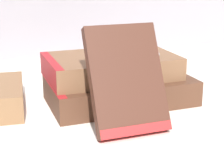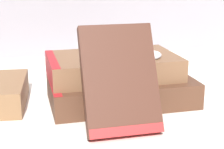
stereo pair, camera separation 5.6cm
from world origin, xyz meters
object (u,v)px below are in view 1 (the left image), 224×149
(pocket_watch, at_px, (142,54))
(book_leaning_front, at_px, (127,83))
(book_flat_top, at_px, (108,66))
(book_flat_bottom, at_px, (117,91))
(reading_glasses, at_px, (76,83))

(pocket_watch, bearing_deg, book_leaning_front, -123.65)
(pocket_watch, bearing_deg, book_flat_top, 159.13)
(book_flat_bottom, height_order, book_leaning_front, book_leaning_front)
(book_flat_bottom, distance_m, reading_glasses, 0.12)
(reading_glasses, bearing_deg, pocket_watch, -60.93)
(book_flat_bottom, bearing_deg, book_flat_top, 123.60)
(book_leaning_front, xyz_separation_m, reading_glasses, (-0.01, 0.21, -0.06))
(book_flat_bottom, relative_size, book_leaning_front, 1.64)
(book_flat_top, relative_size, book_leaning_front, 1.49)
(book_leaning_front, relative_size, pocket_watch, 2.32)
(reading_glasses, bearing_deg, book_flat_bottom, -75.93)
(book_flat_top, xyz_separation_m, reading_glasses, (-0.03, 0.10, -0.05))
(book_flat_top, bearing_deg, reading_glasses, 104.75)
(pocket_watch, height_order, reading_glasses, pocket_watch)
(book_flat_top, xyz_separation_m, book_leaning_front, (-0.01, -0.11, 0.01))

